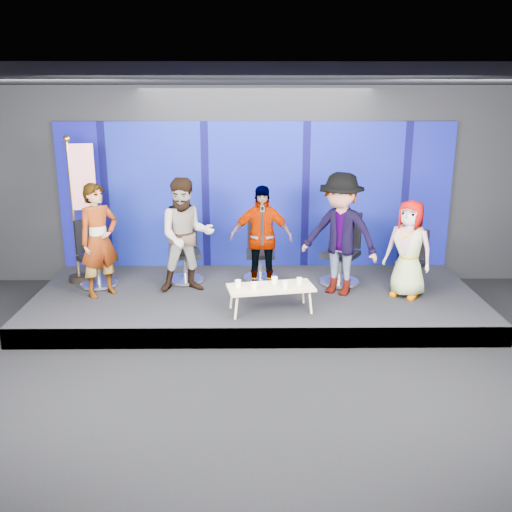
# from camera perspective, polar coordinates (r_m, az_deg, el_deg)

# --- Properties ---
(ground) EXTENTS (10.00, 10.00, 0.00)m
(ground) POSITION_cam_1_polar(r_m,az_deg,el_deg) (7.03, 0.28, -12.75)
(ground) COLOR black
(ground) RESTS_ON ground
(room_walls) EXTENTS (10.02, 8.02, 3.51)m
(room_walls) POSITION_cam_1_polar(r_m,az_deg,el_deg) (6.23, 0.31, 7.22)
(room_walls) COLOR black
(room_walls) RESTS_ON ground
(riser) EXTENTS (7.00, 3.00, 0.30)m
(riser) POSITION_cam_1_polar(r_m,az_deg,el_deg) (9.24, 0.04, -4.42)
(riser) COLOR black
(riser) RESTS_ON ground
(backdrop) EXTENTS (7.00, 0.08, 2.60)m
(backdrop) POSITION_cam_1_polar(r_m,az_deg,el_deg) (10.26, -0.04, 6.07)
(backdrop) COLOR #0A0864
(backdrop) RESTS_ON riser
(chair_a) EXTENTS (0.87, 0.87, 1.09)m
(chair_a) POSITION_cam_1_polar(r_m,az_deg,el_deg) (9.73, -15.72, -0.81)
(chair_a) COLOR silver
(chair_a) RESTS_ON riser
(panelist_a) EXTENTS (0.76, 0.75, 1.77)m
(panelist_a) POSITION_cam_1_polar(r_m,az_deg,el_deg) (9.11, -15.42, 1.52)
(panelist_a) COLOR black
(panelist_a) RESTS_ON riser
(chair_b) EXTENTS (0.74, 0.74, 1.13)m
(chair_b) POSITION_cam_1_polar(r_m,az_deg,el_deg) (9.67, -7.15, -0.36)
(chair_b) COLOR silver
(chair_b) RESTS_ON riser
(panelist_b) EXTENTS (1.00, 0.84, 1.82)m
(panelist_b) POSITION_cam_1_polar(r_m,az_deg,el_deg) (9.04, -7.00, 2.04)
(panelist_b) COLOR black
(panelist_b) RESTS_ON riser
(chair_c) EXTENTS (0.59, 0.59, 1.05)m
(chair_c) POSITION_cam_1_polar(r_m,az_deg,el_deg) (9.71, 0.44, -0.32)
(chair_c) COLOR silver
(chair_c) RESTS_ON riser
(panelist_c) EXTENTS (0.99, 0.41, 1.70)m
(panelist_c) POSITION_cam_1_polar(r_m,az_deg,el_deg) (9.09, 0.50, 1.82)
(panelist_c) COLOR black
(panelist_c) RESTS_ON riser
(chair_d) EXTENTS (0.92, 0.92, 1.19)m
(chair_d) POSITION_cam_1_polar(r_m,az_deg,el_deg) (9.58, 8.52, -0.45)
(chair_d) COLOR silver
(chair_d) RESTS_ON riser
(panelist_d) EXTENTS (1.43, 1.25, 1.92)m
(panelist_d) POSITION_cam_1_polar(r_m,az_deg,el_deg) (8.94, 8.41, 2.15)
(panelist_d) COLOR black
(panelist_d) RESTS_ON riser
(chair_e) EXTENTS (0.74, 0.74, 0.94)m
(chair_e) POSITION_cam_1_polar(r_m,az_deg,el_deg) (9.67, 15.26, -1.19)
(chair_e) COLOR silver
(chair_e) RESTS_ON riser
(panelist_e) EXTENTS (0.89, 0.83, 1.52)m
(panelist_e) POSITION_cam_1_polar(r_m,az_deg,el_deg) (9.07, 15.02, 0.67)
(panelist_e) COLOR black
(panelist_e) RESTS_ON riser
(coffee_table) EXTENTS (1.31, 0.74, 0.38)m
(coffee_table) POSITION_cam_1_polar(r_m,az_deg,el_deg) (8.27, 1.48, -3.25)
(coffee_table) COLOR tan
(coffee_table) RESTS_ON riser
(mug_a) EXTENTS (0.09, 0.09, 0.10)m
(mug_a) POSITION_cam_1_polar(r_m,az_deg,el_deg) (8.22, -1.81, -2.77)
(mug_a) COLOR white
(mug_a) RESTS_ON coffee_table
(mug_b) EXTENTS (0.08, 0.08, 0.10)m
(mug_b) POSITION_cam_1_polar(r_m,az_deg,el_deg) (8.14, -0.18, -2.96)
(mug_b) COLOR white
(mug_b) RESTS_ON coffee_table
(mug_c) EXTENTS (0.09, 0.09, 0.11)m
(mug_c) POSITION_cam_1_polar(r_m,az_deg,el_deg) (8.35, 1.87, -2.45)
(mug_c) COLOR white
(mug_c) RESTS_ON coffee_table
(mug_d) EXTENTS (0.08, 0.08, 0.10)m
(mug_d) POSITION_cam_1_polar(r_m,az_deg,el_deg) (8.20, 2.93, -2.86)
(mug_d) COLOR white
(mug_d) RESTS_ON coffee_table
(mug_e) EXTENTS (0.08, 0.08, 0.10)m
(mug_e) POSITION_cam_1_polar(r_m,az_deg,el_deg) (8.36, 4.35, -2.50)
(mug_e) COLOR white
(mug_e) RESTS_ON coffee_table
(flag_stand) EXTENTS (0.56, 0.32, 2.43)m
(flag_stand) POSITION_cam_1_polar(r_m,az_deg,el_deg) (9.77, -17.16, 4.76)
(flag_stand) COLOR black
(flag_stand) RESTS_ON riser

